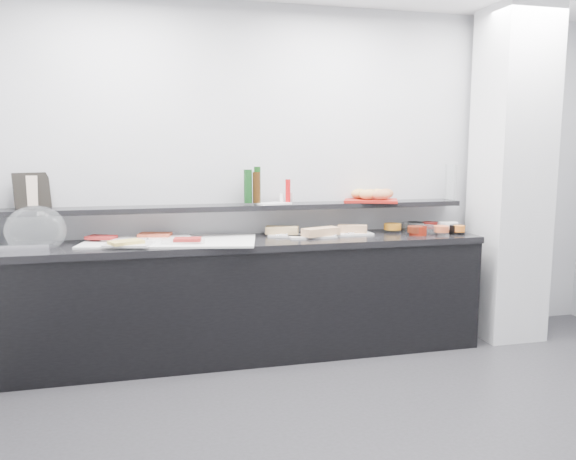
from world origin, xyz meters
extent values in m
plane|color=#2D2D30|center=(0.00, 0.00, 0.00)|extent=(5.00, 5.00, 0.00)
cube|color=#B7BABF|center=(0.00, 2.00, 1.35)|extent=(5.00, 0.02, 2.70)
cube|color=silver|center=(1.50, 1.65, 1.35)|extent=(0.50, 0.50, 2.70)
cube|color=black|center=(-0.70, 1.70, 0.42)|extent=(3.60, 0.60, 0.85)
cube|color=black|center=(-0.70, 1.70, 0.88)|extent=(3.62, 0.62, 0.05)
cube|color=black|center=(-0.70, 1.88, 1.13)|extent=(3.60, 0.25, 0.04)
cube|color=silver|center=(-2.26, 1.71, 0.92)|extent=(0.41, 0.29, 0.04)
ellipsoid|color=white|center=(-2.17, 1.69, 1.03)|extent=(0.43, 0.30, 0.34)
cube|color=silver|center=(-1.27, 1.73, 0.91)|extent=(1.32, 0.82, 0.01)
cube|color=white|center=(-1.59, 1.82, 0.92)|extent=(0.35, 0.29, 0.01)
cube|color=maroon|center=(-1.76, 1.82, 0.94)|extent=(0.23, 0.20, 0.02)
cube|color=white|center=(-1.28, 1.82, 0.92)|extent=(0.34, 0.25, 0.01)
cube|color=#C84428|center=(-1.38, 1.86, 0.94)|extent=(0.26, 0.20, 0.02)
cube|color=white|center=(-1.56, 1.56, 0.92)|extent=(0.36, 0.29, 0.01)
cube|color=#DDC156|center=(-1.58, 1.54, 0.94)|extent=(0.26, 0.22, 0.02)
cube|color=white|center=(-1.18, 1.61, 0.92)|extent=(0.31, 0.22, 0.01)
cube|color=maroon|center=(-1.16, 1.56, 0.94)|extent=(0.21, 0.15, 0.02)
cube|color=silver|center=(-0.37, 1.77, 0.91)|extent=(0.33, 0.24, 0.01)
cube|color=tan|center=(-0.40, 1.83, 0.94)|extent=(0.27, 0.18, 0.06)
cylinder|color=silver|center=(-0.39, 1.77, 0.92)|extent=(0.16, 0.03, 0.01)
cube|color=silver|center=(-0.20, 1.69, 0.91)|extent=(0.36, 0.16, 0.01)
cube|color=tan|center=(-0.13, 1.67, 0.94)|extent=(0.32, 0.21, 0.06)
cylinder|color=silver|center=(-0.09, 1.65, 0.92)|extent=(0.16, 0.02, 0.01)
cube|color=white|center=(0.16, 1.74, 0.91)|extent=(0.31, 0.14, 0.01)
cube|color=tan|center=(0.16, 1.77, 0.94)|extent=(0.25, 0.18, 0.06)
cylinder|color=#ADAEB3|center=(0.15, 1.72, 0.92)|extent=(0.16, 0.05, 0.01)
cylinder|color=white|center=(0.71, 1.81, 0.94)|extent=(0.20, 0.20, 0.07)
cylinder|color=orange|center=(0.52, 1.80, 0.95)|extent=(0.17, 0.17, 0.05)
cylinder|color=black|center=(0.76, 1.86, 0.94)|extent=(0.17, 0.17, 0.07)
cylinder|color=#5A0E0C|center=(0.87, 1.82, 0.95)|extent=(0.13, 0.13, 0.05)
cylinder|color=white|center=(0.98, 1.81, 0.94)|extent=(0.19, 0.19, 0.07)
cylinder|color=white|center=(1.02, 1.78, 0.95)|extent=(0.19, 0.19, 0.05)
cylinder|color=maroon|center=(0.65, 1.60, 0.94)|extent=(0.18, 0.18, 0.07)
cylinder|color=#51190B|center=(0.63, 1.60, 0.95)|extent=(0.16, 0.16, 0.05)
cylinder|color=silver|center=(0.74, 1.64, 0.94)|extent=(0.20, 0.20, 0.07)
cylinder|color=#CA5931|center=(0.84, 1.57, 0.95)|extent=(0.16, 0.16, 0.05)
cylinder|color=black|center=(0.99, 1.59, 0.94)|extent=(0.16, 0.16, 0.07)
cylinder|color=orange|center=(0.99, 1.56, 0.95)|extent=(0.11, 0.11, 0.05)
cube|color=black|center=(-2.23, 1.94, 1.28)|extent=(0.26, 0.17, 0.26)
cube|color=#CEAA94|center=(-2.27, 1.92, 1.28)|extent=(0.16, 0.05, 0.22)
cube|color=white|center=(-0.47, 1.85, 1.16)|extent=(0.29, 0.22, 0.01)
cylinder|color=#103C14|center=(-0.67, 1.87, 1.29)|extent=(0.07, 0.07, 0.26)
cylinder|color=#321D09|center=(-0.60, 1.86, 1.28)|extent=(0.07, 0.07, 0.24)
cylinder|color=#103C11|center=(-0.58, 1.91, 1.30)|extent=(0.06, 0.06, 0.28)
cylinder|color=red|center=(-0.35, 1.87, 1.25)|extent=(0.05, 0.05, 0.18)
cylinder|color=white|center=(-0.39, 1.88, 1.20)|extent=(0.04, 0.04, 0.07)
cylinder|color=silver|center=(-0.30, 1.92, 1.20)|extent=(0.04, 0.04, 0.07)
cube|color=maroon|center=(0.35, 1.86, 1.16)|extent=(0.51, 0.44, 0.02)
ellipsoid|color=#AE7F42|center=(0.37, 1.92, 1.21)|extent=(0.16, 0.13, 0.08)
ellipsoid|color=tan|center=(0.28, 1.95, 1.21)|extent=(0.17, 0.13, 0.08)
ellipsoid|color=#B47144|center=(0.51, 1.92, 1.21)|extent=(0.16, 0.12, 0.08)
ellipsoid|color=tan|center=(0.31, 1.84, 1.21)|extent=(0.14, 0.09, 0.08)
ellipsoid|color=#B57045|center=(0.41, 1.79, 1.21)|extent=(0.16, 0.10, 0.08)
ellipsoid|color=#AA6D41|center=(0.43, 1.80, 1.21)|extent=(0.13, 0.10, 0.08)
ellipsoid|color=#AC9041|center=(0.32, 1.87, 1.21)|extent=(0.17, 0.14, 0.08)
ellipsoid|color=tan|center=(0.44, 1.92, 1.21)|extent=(0.14, 0.11, 0.08)
cylinder|color=white|center=(1.08, 1.87, 1.30)|extent=(0.13, 0.13, 0.30)
camera|label=1|loc=(-1.41, -2.42, 1.57)|focal=35.00mm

